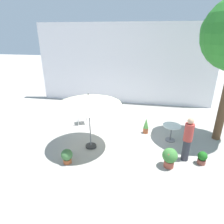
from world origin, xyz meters
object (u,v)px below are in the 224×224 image
at_px(cafe_table_0, 171,130).
at_px(potted_plant_0, 202,158).
at_px(patio_umbrella_0, 89,100).
at_px(standing_person, 188,139).
at_px(patio_chair_1, 68,105).
at_px(potted_plant_2, 170,157).
at_px(potted_plant_3, 146,126).
at_px(patio_chair_0, 82,115).
at_px(potted_plant_1, 67,156).

xyz_separation_m(cafe_table_0, potted_plant_0, (0.95, -1.48, -0.25)).
xyz_separation_m(patio_umbrella_0, potted_plant_0, (4.19, -0.33, -1.78)).
distance_m(patio_umbrella_0, standing_person, 3.83).
xyz_separation_m(patio_chair_1, potted_plant_2, (5.35, -3.99, -0.08)).
relative_size(patio_chair_1, potted_plant_0, 1.70).
bearing_deg(patio_umbrella_0, potted_plant_3, 36.62).
bearing_deg(standing_person, patio_chair_1, 149.87).
bearing_deg(potted_plant_0, cafe_table_0, 122.61).
bearing_deg(potted_plant_3, patio_chair_1, 159.68).
xyz_separation_m(patio_umbrella_0, patio_chair_1, (-2.32, 3.28, -1.55)).
height_order(patio_umbrella_0, patio_chair_0, patio_umbrella_0).
distance_m(patio_umbrella_0, cafe_table_0, 3.77).
bearing_deg(patio_chair_1, potted_plant_3, -20.32).
xyz_separation_m(potted_plant_3, standing_person, (1.47, -1.79, 0.49)).
relative_size(patio_umbrella_0, patio_chair_1, 2.96).
relative_size(cafe_table_0, standing_person, 0.45).
bearing_deg(patio_chair_0, potted_plant_0, -23.75).
bearing_deg(patio_chair_1, patio_chair_0, -45.21).
xyz_separation_m(potted_plant_1, potted_plant_2, (3.56, 0.45, 0.12)).
xyz_separation_m(cafe_table_0, standing_person, (0.39, -1.33, 0.37)).
xyz_separation_m(cafe_table_0, potted_plant_3, (-1.07, 0.46, -0.13)).
xyz_separation_m(patio_chair_0, potted_plant_3, (3.19, -0.35, -0.15)).
bearing_deg(potted_plant_2, patio_chair_0, 146.56).
bearing_deg(cafe_table_0, potted_plant_0, -57.39).
xyz_separation_m(patio_umbrella_0, potted_plant_3, (2.17, 1.61, -1.66)).
xyz_separation_m(patio_chair_0, standing_person, (4.66, -2.15, 0.34)).
bearing_deg(potted_plant_2, potted_plant_1, -172.75).
distance_m(patio_chair_0, potted_plant_1, 3.17).
height_order(potted_plant_0, potted_plant_1, potted_plant_1).
xyz_separation_m(potted_plant_0, standing_person, (-0.55, 0.15, 0.61)).
height_order(potted_plant_0, standing_person, standing_person).
height_order(patio_umbrella_0, standing_person, patio_umbrella_0).
bearing_deg(potted_plant_2, patio_umbrella_0, 166.84).
bearing_deg(patio_chair_1, patio_umbrella_0, -54.71).
bearing_deg(potted_plant_0, patio_chair_0, 156.25).
relative_size(patio_umbrella_0, potted_plant_0, 5.03).
relative_size(potted_plant_2, potted_plant_3, 0.98).
relative_size(patio_chair_1, potted_plant_2, 1.15).
bearing_deg(potted_plant_2, standing_person, 41.07).
bearing_deg(patio_chair_0, patio_chair_1, 134.79).
distance_m(patio_umbrella_0, potted_plant_2, 3.51).
bearing_deg(patio_chair_0, patio_umbrella_0, -62.62).
bearing_deg(potted_plant_1, potted_plant_3, 45.74).
distance_m(potted_plant_0, standing_person, 0.84).
relative_size(potted_plant_3, standing_person, 0.44).
bearing_deg(potted_plant_3, cafe_table_0, -23.26).
height_order(patio_umbrella_0, potted_plant_3, patio_umbrella_0).
xyz_separation_m(patio_umbrella_0, potted_plant_2, (3.03, -0.71, -1.63)).
bearing_deg(potted_plant_2, potted_plant_3, 110.30).
xyz_separation_m(patio_chair_1, potted_plant_3, (4.49, -1.66, -0.11)).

